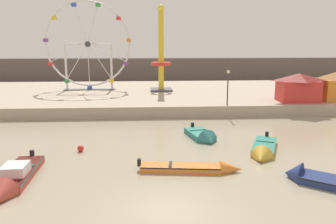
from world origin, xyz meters
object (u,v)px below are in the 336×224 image
at_px(motorboat_orange_hull, 198,168).
at_px(promenade_lamp_near, 228,82).
at_px(ferris_wheel_white_frame, 88,46).
at_px(motorboat_faded_red, 12,181).
at_px(mooring_buoy_orange, 81,148).
at_px(motorboat_mustard_yellow, 263,151).
at_px(motorboat_teal_painted, 204,137).
at_px(motorboat_navy_blue, 314,178).
at_px(drop_tower_yellow_tower, 161,59).
at_px(carnival_booth_red_striped, 298,87).
at_px(carnival_booth_orange_canopy, 335,85).

relative_size(motorboat_orange_hull, promenade_lamp_near, 1.74).
distance_m(motorboat_orange_hull, ferris_wheel_white_frame, 29.64).
distance_m(motorboat_faded_red, mooring_buoy_orange, 6.09).
bearing_deg(motorboat_mustard_yellow, motorboat_teal_painted, -113.25).
bearing_deg(mooring_buoy_orange, motorboat_navy_blue, -24.19).
relative_size(motorboat_orange_hull, drop_tower_yellow_tower, 0.57).
relative_size(ferris_wheel_white_frame, mooring_buoy_orange, 26.11).
xyz_separation_m(drop_tower_yellow_tower, carnival_booth_red_striped, (14.21, -9.16, -2.53)).
xyz_separation_m(motorboat_faded_red, motorboat_teal_painted, (11.45, 7.96, -0.05)).
relative_size(motorboat_faded_red, drop_tower_yellow_tower, 0.58).
bearing_deg(motorboat_faded_red, motorboat_mustard_yellow, 103.57).
bearing_deg(motorboat_mustard_yellow, motorboat_navy_blue, 37.31).
xyz_separation_m(motorboat_navy_blue, drop_tower_yellow_tower, (-7.12, 27.45, 5.05)).
relative_size(motorboat_orange_hull, motorboat_teal_painted, 1.44).
bearing_deg(motorboat_navy_blue, carnival_booth_orange_canopy, -83.19).
xyz_separation_m(motorboat_mustard_yellow, mooring_buoy_orange, (-12.40, 1.29, -0.01)).
bearing_deg(promenade_lamp_near, motorboat_faded_red, -133.51).
height_order(motorboat_navy_blue, motorboat_mustard_yellow, motorboat_navy_blue).
relative_size(motorboat_teal_painted, ferris_wheel_white_frame, 0.37).
height_order(motorboat_faded_red, motorboat_navy_blue, same).
height_order(motorboat_navy_blue, motorboat_teal_painted, motorboat_teal_painted).
distance_m(motorboat_navy_blue, mooring_buoy_orange, 14.88).
bearing_deg(promenade_lamp_near, motorboat_orange_hull, -109.21).
distance_m(ferris_wheel_white_frame, mooring_buoy_orange, 23.87).
xyz_separation_m(motorboat_orange_hull, drop_tower_yellow_tower, (-1.12, 25.49, 5.07)).
bearing_deg(carnival_booth_red_striped, motorboat_teal_painted, -137.92).
xyz_separation_m(motorboat_mustard_yellow, drop_tower_yellow_tower, (-5.95, 22.64, 5.04)).
height_order(motorboat_teal_painted, promenade_lamp_near, promenade_lamp_near).
relative_size(motorboat_orange_hull, mooring_buoy_orange, 13.96).
distance_m(motorboat_navy_blue, carnival_booth_orange_canopy, 22.54).
xyz_separation_m(ferris_wheel_white_frame, carnival_booth_orange_canopy, (28.24, -9.67, -4.17)).
bearing_deg(mooring_buoy_orange, ferris_wheel_white_frame, 97.59).
relative_size(motorboat_mustard_yellow, carnival_booth_orange_canopy, 1.30).
distance_m(motorboat_faded_red, motorboat_teal_painted, 13.94).
bearing_deg(promenade_lamp_near, motorboat_mustard_yellow, -91.15).
height_order(motorboat_teal_painted, mooring_buoy_orange, motorboat_teal_painted).
bearing_deg(motorboat_mustard_yellow, carnival_booth_orange_canopy, 161.83).
distance_m(motorboat_faded_red, promenade_lamp_near, 22.21).
xyz_separation_m(motorboat_navy_blue, carnival_booth_orange_canopy, (11.64, 19.13, 2.54)).
xyz_separation_m(motorboat_faded_red, motorboat_navy_blue, (16.07, -0.54, -0.06)).
xyz_separation_m(motorboat_navy_blue, motorboat_mustard_yellow, (-1.17, 4.81, 0.01)).
bearing_deg(motorboat_teal_painted, mooring_buoy_orange, -87.43).
bearing_deg(motorboat_faded_red, motorboat_orange_hull, 95.59).
height_order(motorboat_teal_painted, motorboat_mustard_yellow, motorboat_teal_painted).
relative_size(motorboat_navy_blue, motorboat_teal_painted, 0.96).
distance_m(motorboat_mustard_yellow, carnival_booth_orange_canopy, 19.38).
bearing_deg(motorboat_orange_hull, motorboat_faded_red, -165.22).
bearing_deg(drop_tower_yellow_tower, motorboat_teal_painted, -82.49).
relative_size(drop_tower_yellow_tower, mooring_buoy_orange, 24.69).
bearing_deg(mooring_buoy_orange, drop_tower_yellow_tower, 73.18).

